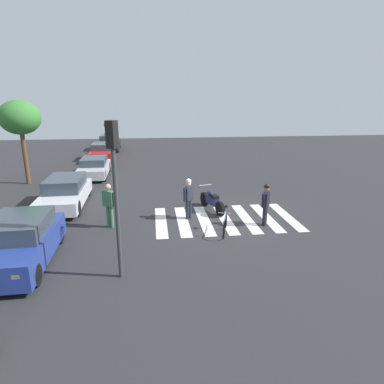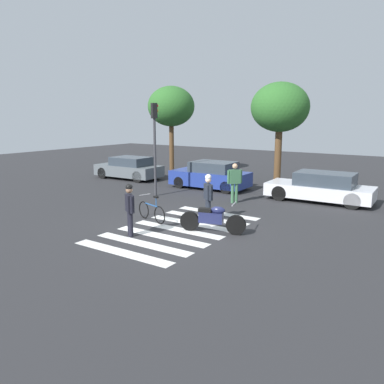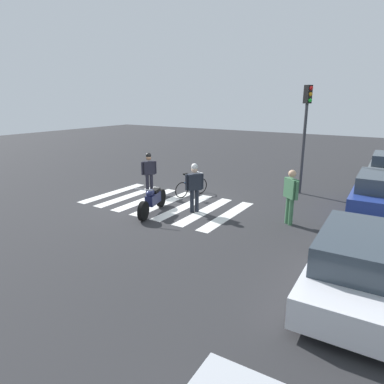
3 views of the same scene
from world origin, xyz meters
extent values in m
plane|color=#2B2B2D|center=(0.00, 0.00, 0.00)|extent=(60.00, 60.00, 0.00)
cylinder|color=black|center=(1.91, 0.59, 0.33)|extent=(0.66, 0.32, 0.65)
cylinder|color=black|center=(0.39, 0.15, 0.33)|extent=(0.66, 0.32, 0.65)
cube|color=#1E234C|center=(1.10, 0.35, 0.51)|extent=(0.85, 0.49, 0.36)
ellipsoid|color=#1E234C|center=(1.32, 0.42, 0.78)|extent=(0.53, 0.36, 0.24)
cube|color=black|center=(0.91, 0.30, 0.75)|extent=(0.49, 0.35, 0.12)
cylinder|color=#A5A5AD|center=(1.83, 0.56, 1.03)|extent=(0.21, 0.61, 0.04)
torus|color=black|center=(-1.93, 0.48, 0.33)|extent=(0.64, 0.23, 0.65)
torus|color=black|center=(-0.93, 0.17, 0.33)|extent=(0.64, 0.23, 0.65)
cylinder|color=#1E4C8C|center=(-1.43, 0.32, 0.61)|extent=(0.79, 0.27, 0.04)
cylinder|color=#1E4C8C|center=(-1.13, 0.23, 0.78)|extent=(0.04, 0.04, 0.34)
cube|color=black|center=(-1.13, 0.23, 0.96)|extent=(0.22, 0.15, 0.06)
cylinder|color=#99999E|center=(-1.83, 0.45, 0.93)|extent=(0.16, 0.45, 0.03)
cylinder|color=black|center=(-0.92, -1.37, 0.40)|extent=(0.14, 0.14, 0.79)
cylinder|color=black|center=(-0.77, -1.47, 0.40)|extent=(0.14, 0.14, 0.79)
cube|color=black|center=(-0.85, -1.42, 1.08)|extent=(0.49, 0.43, 0.56)
sphere|color=#8C664C|center=(-0.85, -1.42, 1.50)|extent=(0.22, 0.22, 0.22)
cylinder|color=black|center=(-1.08, -1.26, 1.08)|extent=(0.09, 0.09, 0.53)
cylinder|color=black|center=(-0.62, -1.58, 1.08)|extent=(0.09, 0.09, 0.53)
sphere|color=black|center=(-0.85, -1.42, 1.60)|extent=(0.23, 0.23, 0.23)
cylinder|color=#1E232D|center=(0.20, 1.58, 0.40)|extent=(0.14, 0.14, 0.80)
cylinder|color=#1E232D|center=(0.33, 1.47, 0.40)|extent=(0.14, 0.14, 0.80)
cube|color=#1E232D|center=(0.27, 1.52, 1.09)|extent=(0.49, 0.46, 0.57)
sphere|color=beige|center=(0.27, 1.52, 1.52)|extent=(0.22, 0.22, 0.22)
cylinder|color=#1E232D|center=(0.05, 1.71, 1.09)|extent=(0.09, 0.09, 0.54)
cylinder|color=#1E232D|center=(0.48, 1.34, 1.09)|extent=(0.09, 0.09, 0.54)
sphere|color=white|center=(0.27, 1.52, 1.62)|extent=(0.23, 0.23, 0.23)
cylinder|color=#3F724C|center=(-0.27, 4.77, 0.43)|extent=(0.14, 0.14, 0.87)
cylinder|color=#3F724C|center=(-0.38, 4.63, 0.43)|extent=(0.14, 0.14, 0.87)
cube|color=#3F724C|center=(-0.32, 4.70, 1.18)|extent=(0.48, 0.52, 0.62)
sphere|color=tan|center=(-0.32, 4.70, 1.64)|extent=(0.24, 0.24, 0.24)
cylinder|color=#3F724C|center=(-0.13, 4.93, 1.18)|extent=(0.09, 0.09, 0.58)
cylinder|color=#3F724C|center=(-0.51, 4.46, 1.18)|extent=(0.09, 0.09, 0.58)
cube|color=silver|center=(0.00, -2.70, 0.00)|extent=(3.50, 0.45, 0.01)
cube|color=silver|center=(0.00, -1.80, 0.00)|extent=(3.50, 0.45, 0.01)
cube|color=silver|center=(0.00, -0.90, 0.00)|extent=(3.50, 0.45, 0.01)
cube|color=silver|center=(0.00, 0.00, 0.00)|extent=(3.50, 0.45, 0.01)
cube|color=silver|center=(0.00, 0.90, 0.00)|extent=(3.50, 0.45, 0.01)
cube|color=silver|center=(0.00, 1.80, 0.00)|extent=(3.50, 0.45, 0.01)
cube|color=silver|center=(0.00, 2.70, 0.00)|extent=(3.50, 0.45, 0.01)
cylinder|color=black|center=(-4.42, 6.23, 0.31)|extent=(0.62, 0.24, 0.62)
cylinder|color=black|center=(-1.63, 6.31, 0.31)|extent=(0.62, 0.24, 0.62)
cylinder|color=black|center=(-1.68, 7.96, 0.31)|extent=(0.62, 0.24, 0.62)
cube|color=navy|center=(-3.05, 7.09, 0.54)|extent=(4.17, 1.99, 0.74)
cube|color=#333D47|center=(-2.85, 7.10, 1.17)|extent=(2.27, 1.71, 0.52)
cube|color=#F2EDCC|center=(-5.05, 6.44, 0.65)|extent=(0.09, 0.20, 0.12)
cylinder|color=black|center=(1.15, 6.26, 0.34)|extent=(0.69, 0.24, 0.69)
cylinder|color=black|center=(1.11, 7.84, 0.34)|extent=(0.69, 0.24, 0.69)
cylinder|color=black|center=(4.28, 6.36, 0.34)|extent=(0.69, 0.24, 0.69)
cylinder|color=black|center=(4.23, 7.94, 0.34)|extent=(0.69, 0.24, 0.69)
cube|color=silver|center=(2.69, 7.10, 0.48)|extent=(4.65, 1.93, 0.57)
cube|color=#333D47|center=(2.92, 7.11, 1.05)|extent=(2.53, 1.66, 0.57)
cube|color=#F2EDCC|center=(0.45, 6.46, 0.56)|extent=(0.09, 0.20, 0.12)
cube|color=#F2EDCC|center=(0.42, 7.61, 0.56)|extent=(0.09, 0.20, 0.12)
cylinder|color=black|center=(7.39, 5.95, 0.34)|extent=(0.68, 0.24, 0.67)
cylinder|color=black|center=(7.35, 7.45, 0.34)|extent=(0.68, 0.24, 0.67)
cylinder|color=black|center=(10.29, 6.04, 0.34)|extent=(0.68, 0.24, 0.67)
cylinder|color=black|center=(10.24, 7.53, 0.34)|extent=(0.68, 0.24, 0.67)
cube|color=#B7BAC1|center=(8.82, 6.74, 0.47)|extent=(4.30, 1.84, 0.56)
cube|color=#333D47|center=(9.03, 6.75, 0.97)|extent=(2.34, 1.58, 0.46)
cube|color=#F2EDCC|center=(6.75, 6.13, 0.55)|extent=(0.09, 0.20, 0.12)
cube|color=#F2EDCC|center=(6.72, 7.23, 0.55)|extent=(0.09, 0.20, 0.12)
cylinder|color=black|center=(13.31, 6.24, 0.31)|extent=(0.63, 0.24, 0.62)
cylinder|color=black|center=(13.26, 7.76, 0.31)|extent=(0.63, 0.24, 0.62)
cylinder|color=black|center=(16.34, 6.33, 0.31)|extent=(0.63, 0.24, 0.62)
cylinder|color=black|center=(16.30, 7.85, 0.31)|extent=(0.63, 0.24, 0.62)
cube|color=red|center=(14.80, 7.04, 0.52)|extent=(4.51, 1.87, 0.69)
cube|color=#333D47|center=(15.03, 7.05, 1.11)|extent=(2.45, 1.60, 0.49)
cube|color=#F2EDCC|center=(12.63, 6.42, 0.62)|extent=(0.09, 0.20, 0.12)
cube|color=#F2EDCC|center=(12.60, 7.53, 0.62)|extent=(0.09, 0.20, 0.12)
cylinder|color=black|center=(18.74, 6.20, 0.33)|extent=(0.67, 0.24, 0.67)
cylinder|color=black|center=(18.69, 7.86, 0.33)|extent=(0.67, 0.24, 0.67)
cylinder|color=black|center=(21.89, 6.30, 0.33)|extent=(0.67, 0.24, 0.67)
cylinder|color=black|center=(21.84, 7.95, 0.33)|extent=(0.67, 0.24, 0.67)
cube|color=black|center=(20.29, 7.08, 0.54)|extent=(4.69, 2.01, 0.71)
cube|color=#333D47|center=(20.52, 7.09, 1.18)|extent=(2.55, 1.73, 0.57)
cube|color=#F2EDCC|center=(18.03, 6.41, 0.65)|extent=(0.09, 0.20, 0.12)
cube|color=#F2EDCC|center=(17.99, 7.61, 0.65)|extent=(0.09, 0.20, 0.12)
cylinder|color=#38383D|center=(-4.21, 3.97, 1.84)|extent=(0.12, 0.12, 3.68)
cube|color=black|center=(-4.21, 3.97, 4.03)|extent=(0.32, 0.32, 0.70)
sphere|color=red|center=(-4.15, 4.08, 4.26)|extent=(0.16, 0.16, 0.16)
sphere|color=orange|center=(-4.15, 4.08, 4.03)|extent=(0.16, 0.16, 0.16)
sphere|color=green|center=(-4.15, 4.08, 3.80)|extent=(0.16, 0.16, 0.16)
cylinder|color=brown|center=(7.37, 10.37, 1.51)|extent=(0.25, 0.25, 3.01)
ellipsoid|color=#387A33|center=(7.37, 10.37, 3.87)|extent=(2.29, 2.29, 1.94)
camera|label=1|loc=(-12.84, 2.97, 4.91)|focal=30.93mm
camera|label=2|loc=(7.45, -10.17, 3.81)|focal=36.02mm
camera|label=3|loc=(9.88, 7.55, 3.86)|focal=31.68mm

